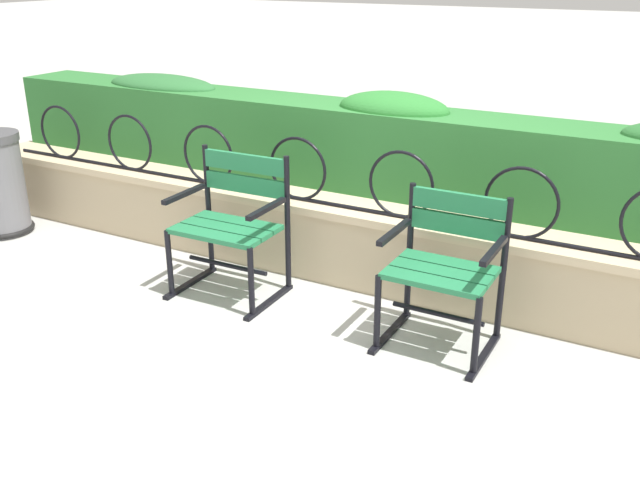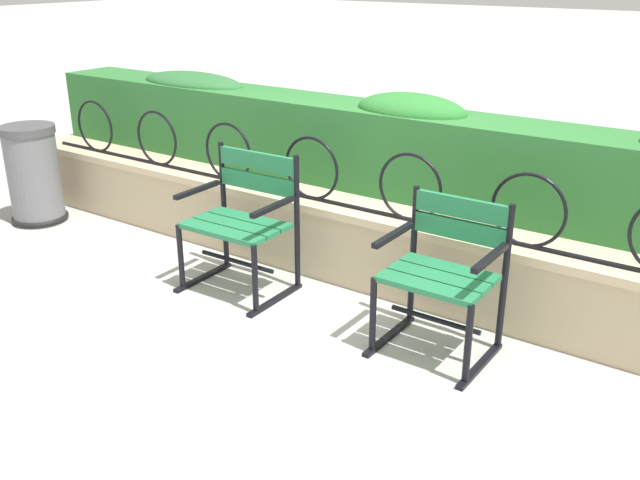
{
  "view_description": "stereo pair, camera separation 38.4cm",
  "coord_description": "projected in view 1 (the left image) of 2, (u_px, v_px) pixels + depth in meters",
  "views": [
    {
      "loc": [
        1.73,
        -3.03,
        1.97
      ],
      "look_at": [
        0.0,
        0.1,
        0.55
      ],
      "focal_mm": 39.64,
      "sensor_mm": 36.0,
      "label": 1
    },
    {
      "loc": [
        2.05,
        -2.83,
        1.97
      ],
      "look_at": [
        0.0,
        0.1,
        0.55
      ],
      "focal_mm": 39.64,
      "sensor_mm": 36.0,
      "label": 2
    }
  ],
  "objects": [
    {
      "name": "park_chair_left",
      "position": [
        232.0,
        220.0,
        4.37
      ],
      "size": [
        0.65,
        0.53,
        0.88
      ],
      "color": "#237547",
      "rests_on": "ground"
    },
    {
      "name": "iron_arch_fence",
      "position": [
        350.0,
        180.0,
        4.37
      ],
      "size": [
        6.24,
        0.02,
        0.42
      ],
      "color": "black",
      "rests_on": "stone_wall"
    },
    {
      "name": "park_chair_right",
      "position": [
        445.0,
        265.0,
        3.77
      ],
      "size": [
        0.58,
        0.52,
        0.83
      ],
      "color": "#237547",
      "rests_on": "ground"
    },
    {
      "name": "stone_wall",
      "position": [
        374.0,
        246.0,
        4.53
      ],
      "size": [
        6.77,
        0.41,
        0.51
      ],
      "color": "tan",
      "rests_on": "ground"
    },
    {
      "name": "hedge_row",
      "position": [
        404.0,
        147.0,
        4.66
      ],
      "size": [
        6.64,
        0.48,
        0.67
      ],
      "color": "#2D7033",
      "rests_on": "stone_wall"
    },
    {
      "name": "ground_plane",
      "position": [
        312.0,
        336.0,
        3.97
      ],
      "size": [
        60.0,
        60.0,
        0.0
      ],
      "primitive_type": "plane",
      "color": "#ADADA8"
    }
  ]
}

